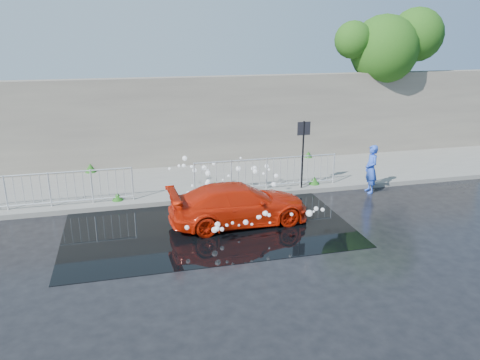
% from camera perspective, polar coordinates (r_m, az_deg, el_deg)
% --- Properties ---
extents(ground, '(90.00, 90.00, 0.00)m').
position_cam_1_polar(ground, '(12.62, -5.39, -7.52)').
color(ground, black).
rests_on(ground, ground).
extents(pavement, '(30.00, 4.00, 0.15)m').
position_cam_1_polar(pavement, '(17.22, -8.02, -0.33)').
color(pavement, slate).
rests_on(pavement, ground).
extents(curb, '(30.00, 0.25, 0.16)m').
position_cam_1_polar(curb, '(15.33, -7.17, -2.57)').
color(curb, slate).
rests_on(curb, ground).
extents(retaining_wall, '(30.00, 0.60, 3.50)m').
position_cam_1_polar(retaining_wall, '(18.89, -9.03, 6.96)').
color(retaining_wall, '#625A52').
rests_on(retaining_wall, pavement).
extents(puddle, '(8.00, 5.00, 0.01)m').
position_cam_1_polar(puddle, '(13.59, -3.97, -5.54)').
color(puddle, black).
rests_on(puddle, ground).
extents(sign_post, '(0.45, 0.06, 2.50)m').
position_cam_1_polar(sign_post, '(15.96, 7.71, 4.39)').
color(sign_post, black).
rests_on(sign_post, ground).
extents(tree, '(4.94, 2.93, 6.35)m').
position_cam_1_polar(tree, '(21.95, 17.93, 15.40)').
color(tree, '#332114').
rests_on(tree, ground).
extents(railing_left, '(5.05, 0.05, 1.10)m').
position_cam_1_polar(railing_left, '(15.54, -22.21, -0.96)').
color(railing_left, silver).
rests_on(railing_left, pavement).
extents(railing_right, '(5.05, 0.05, 1.10)m').
position_cam_1_polar(railing_right, '(16.05, 3.26, 0.95)').
color(railing_right, silver).
rests_on(railing_right, pavement).
extents(weeds, '(12.17, 3.93, 0.37)m').
position_cam_1_polar(weeds, '(16.63, -8.98, -0.18)').
color(weeds, '#1B5115').
rests_on(weeds, pavement).
extents(water_spray, '(3.66, 5.72, 1.08)m').
position_cam_1_polar(water_spray, '(14.51, -1.25, -1.02)').
color(water_spray, white).
rests_on(water_spray, ground).
extents(red_car, '(4.13, 1.86, 1.18)m').
position_cam_1_polar(red_car, '(13.53, -0.12, -2.94)').
color(red_car, '#BC1C07').
rests_on(red_car, ground).
extents(person, '(0.47, 0.65, 1.67)m').
position_cam_1_polar(person, '(16.67, 15.70, 1.30)').
color(person, blue).
rests_on(person, ground).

